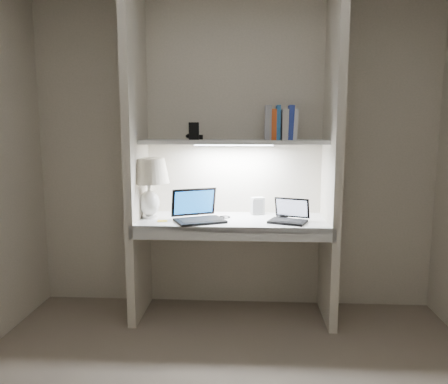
# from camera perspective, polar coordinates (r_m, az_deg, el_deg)

# --- Properties ---
(back_wall) EXTENTS (3.20, 0.01, 2.50)m
(back_wall) POSITION_cam_1_polar(r_m,az_deg,el_deg) (3.53, 1.35, 5.05)
(back_wall) COLOR beige
(back_wall) RESTS_ON floor
(alcove_panel_left) EXTENTS (0.06, 0.55, 2.50)m
(alcove_panel_left) POSITION_cam_1_polar(r_m,az_deg,el_deg) (3.36, -11.39, 4.71)
(alcove_panel_left) COLOR beige
(alcove_panel_left) RESTS_ON floor
(alcove_panel_right) EXTENTS (0.06, 0.55, 2.50)m
(alcove_panel_right) POSITION_cam_1_polar(r_m,az_deg,el_deg) (3.31, 13.96, 4.57)
(alcove_panel_right) COLOR beige
(alcove_panel_right) RESTS_ON floor
(desk) EXTENTS (1.40, 0.55, 0.04)m
(desk) POSITION_cam_1_polar(r_m,az_deg,el_deg) (3.33, 1.16, -3.87)
(desk) COLOR white
(desk) RESTS_ON alcove_panel_left
(desk_apron) EXTENTS (1.46, 0.03, 0.10)m
(desk_apron) POSITION_cam_1_polar(r_m,az_deg,el_deg) (3.08, 0.98, -5.45)
(desk_apron) COLOR silver
(desk_apron) RESTS_ON desk
(shelf) EXTENTS (1.40, 0.36, 0.03)m
(shelf) POSITION_cam_1_polar(r_m,az_deg,el_deg) (3.35, 1.25, 6.58)
(shelf) COLOR silver
(shelf) RESTS_ON back_wall
(strip_light) EXTENTS (0.60, 0.04, 0.02)m
(strip_light) POSITION_cam_1_polar(r_m,az_deg,el_deg) (3.35, 1.25, 6.20)
(strip_light) COLOR white
(strip_light) RESTS_ON shelf
(table_lamp) EXTENTS (0.31, 0.31, 0.46)m
(table_lamp) POSITION_cam_1_polar(r_m,az_deg,el_deg) (3.36, -9.80, 1.84)
(table_lamp) COLOR white
(table_lamp) RESTS_ON desk
(laptop_main) EXTENTS (0.44, 0.42, 0.23)m
(laptop_main) POSITION_cam_1_polar(r_m,az_deg,el_deg) (3.26, -3.47, -2.82)
(laptop_main) COLOR black
(laptop_main) RESTS_ON desk
(laptop_netbook) EXTENTS (0.33, 0.31, 0.17)m
(laptop_netbook) POSITION_cam_1_polar(r_m,az_deg,el_deg) (3.25, 8.52, -3.17)
(laptop_netbook) COLOR black
(laptop_netbook) RESTS_ON desk
(speaker) EXTENTS (0.12, 0.10, 0.14)m
(speaker) POSITION_cam_1_polar(r_m,az_deg,el_deg) (3.49, 4.41, -1.82)
(speaker) COLOR silver
(speaker) RESTS_ON desk
(mouse) EXTENTS (0.11, 0.08, 0.04)m
(mouse) POSITION_cam_1_polar(r_m,az_deg,el_deg) (3.36, 7.63, -3.17)
(mouse) COLOR black
(mouse) RESTS_ON desk
(cable_coil) EXTENTS (0.11, 0.11, 0.01)m
(cable_coil) POSITION_cam_1_polar(r_m,az_deg,el_deg) (3.36, 0.05, -3.28)
(cable_coil) COLOR black
(cable_coil) RESTS_ON desk
(sticky_note) EXTENTS (0.08, 0.08, 0.00)m
(sticky_note) POSITION_cam_1_polar(r_m,az_deg,el_deg) (3.28, -8.05, -3.76)
(sticky_note) COLOR yellow
(sticky_note) RESTS_ON desk
(book_row) EXTENTS (0.24, 0.17, 0.26)m
(book_row) POSITION_cam_1_polar(r_m,az_deg,el_deg) (3.37, 7.40, 8.85)
(book_row) COLOR silver
(book_row) RESTS_ON shelf
(shelf_box) EXTENTS (0.08, 0.06, 0.13)m
(shelf_box) POSITION_cam_1_polar(r_m,az_deg,el_deg) (3.37, -3.95, 7.94)
(shelf_box) COLOR black
(shelf_box) RESTS_ON shelf
(shelf_gadget) EXTENTS (0.12, 0.08, 0.05)m
(shelf_gadget) POSITION_cam_1_polar(r_m,az_deg,el_deg) (3.43, -4.10, 7.28)
(shelf_gadget) COLOR black
(shelf_gadget) RESTS_ON shelf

